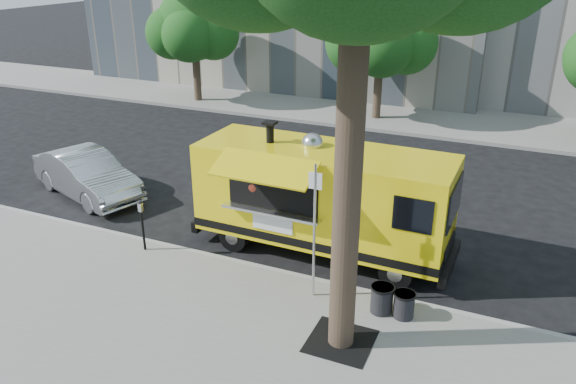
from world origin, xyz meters
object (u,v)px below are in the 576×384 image
(sedan, at_px, (87,174))
(far_tree_b, at_px, (381,32))
(trash_bin_right, at_px, (404,304))
(trash_bin_left, at_px, (382,298))
(parking_meter, at_px, (142,219))
(sign_post, at_px, (314,224))
(far_tree_a, at_px, (194,24))
(food_truck, at_px, (321,197))

(sedan, bearing_deg, far_tree_b, -7.20)
(sedan, height_order, trash_bin_right, sedan)
(trash_bin_left, distance_m, trash_bin_right, 0.46)
(parking_meter, xyz_separation_m, sedan, (-3.86, 2.35, -0.29))
(sign_post, distance_m, parking_meter, 4.64)
(far_tree_a, distance_m, far_tree_b, 9.01)
(parking_meter, bearing_deg, food_truck, 26.16)
(food_truck, distance_m, trash_bin_left, 3.17)
(sign_post, bearing_deg, far_tree_b, 100.15)
(parking_meter, relative_size, trash_bin_left, 2.26)
(far_tree_b, relative_size, parking_meter, 4.12)
(parking_meter, distance_m, food_truck, 4.39)
(sign_post, distance_m, food_truck, 2.24)
(far_tree_b, bearing_deg, far_tree_a, -177.46)
(far_tree_a, xyz_separation_m, far_tree_b, (9.00, 0.40, 0.06))
(far_tree_a, distance_m, trash_bin_left, 19.31)
(sedan, bearing_deg, trash_bin_right, -84.35)
(far_tree_a, distance_m, sedan, 12.13)
(far_tree_b, height_order, trash_bin_right, far_tree_b)
(sedan, distance_m, trash_bin_right, 10.67)
(sign_post, distance_m, trash_bin_right, 2.40)
(sign_post, bearing_deg, trash_bin_right, 0.44)
(far_tree_b, bearing_deg, sign_post, -79.85)
(trash_bin_right, bearing_deg, far_tree_a, 134.30)
(sign_post, height_order, trash_bin_left, sign_post)
(parking_meter, xyz_separation_m, trash_bin_right, (6.50, -0.19, -0.54))
(sign_post, distance_m, trash_bin_left, 2.04)
(trash_bin_left, height_order, trash_bin_right, trash_bin_left)
(far_tree_b, xyz_separation_m, trash_bin_left, (4.04, -14.24, -3.37))
(far_tree_a, xyz_separation_m, parking_meter, (7.00, -13.65, -2.79))
(sign_post, xyz_separation_m, trash_bin_left, (1.49, 0.01, -1.38))
(sedan, relative_size, trash_bin_left, 7.15)
(parking_meter, height_order, trash_bin_right, parking_meter)
(sign_post, relative_size, trash_bin_left, 5.09)
(food_truck, height_order, sedan, food_truck)
(far_tree_a, height_order, food_truck, far_tree_a)
(far_tree_b, distance_m, parking_meter, 14.48)
(sedan, bearing_deg, parking_meter, -101.92)
(food_truck, height_order, trash_bin_left, food_truck)
(food_truck, bearing_deg, sedan, 177.87)
(far_tree_a, bearing_deg, trash_bin_left, -46.70)
(sedan, bearing_deg, food_truck, -73.75)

